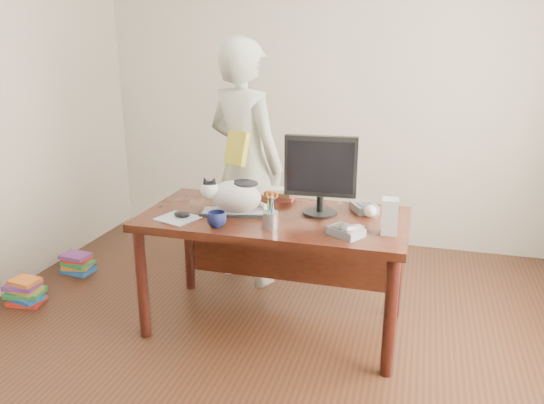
{
  "coord_description": "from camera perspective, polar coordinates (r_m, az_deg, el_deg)",
  "views": [
    {
      "loc": [
        0.82,
        -2.34,
        1.79
      ],
      "look_at": [
        0.0,
        0.55,
        0.85
      ],
      "focal_mm": 35.0,
      "sensor_mm": 36.0,
      "label": 1
    }
  ],
  "objects": [
    {
      "name": "cat",
      "position": [
        3.21,
        -4.19,
        0.76
      ],
      "size": [
        0.41,
        0.27,
        0.24
      ],
      "rotation": [
        0.0,
        0.0,
        0.21
      ],
      "color": "silver",
      "rests_on": "keyboard"
    },
    {
      "name": "book_pile_a",
      "position": [
        4.12,
        -25.02,
        -8.75
      ],
      "size": [
        0.27,
        0.22,
        0.18
      ],
      "color": "red",
      "rests_on": "ground"
    },
    {
      "name": "monitor",
      "position": [
        3.17,
        5.24,
        3.32
      ],
      "size": [
        0.43,
        0.23,
        0.49
      ],
      "rotation": [
        0.0,
        0.0,
        0.07
      ],
      "color": "black",
      "rests_on": "desk"
    },
    {
      "name": "mousepad",
      "position": [
        3.21,
        -10.12,
        -1.73
      ],
      "size": [
        0.28,
        0.26,
        0.01
      ],
      "rotation": [
        0.0,
        0.0,
        -0.31
      ],
      "color": "#A8ACB4",
      "rests_on": "desk"
    },
    {
      "name": "book_pile_b",
      "position": [
        4.5,
        -20.21,
        -6.21
      ],
      "size": [
        0.26,
        0.2,
        0.15
      ],
      "color": "#1A4B9E",
      "rests_on": "ground"
    },
    {
      "name": "mouse",
      "position": [
        3.21,
        -9.67,
        -1.3
      ],
      "size": [
        0.12,
        0.09,
        0.04
      ],
      "rotation": [
        0.0,
        0.0,
        -0.31
      ],
      "color": "black",
      "rests_on": "mousepad"
    },
    {
      "name": "book_stack",
      "position": [
        3.53,
        0.79,
        0.82
      ],
      "size": [
        0.21,
        0.16,
        0.08
      ],
      "rotation": [
        0.0,
        0.0,
        -0.01
      ],
      "color": "#511A15",
      "rests_on": "desk"
    },
    {
      "name": "person",
      "position": [
        3.88,
        -2.92,
        4.11
      ],
      "size": [
        0.77,
        0.66,
        1.8
      ],
      "primitive_type": "imported",
      "rotation": [
        0.0,
        0.0,
        2.72
      ],
      "color": "silver",
      "rests_on": "ground"
    },
    {
      "name": "held_book",
      "position": [
        3.69,
        -3.81,
        5.8
      ],
      "size": [
        0.2,
        0.16,
        0.24
      ],
      "rotation": [
        0.0,
        0.0,
        -0.42
      ],
      "color": "gold",
      "rests_on": "person"
    },
    {
      "name": "keyboard",
      "position": [
        3.25,
        -3.91,
        -1.1
      ],
      "size": [
        0.45,
        0.25,
        0.03
      ],
      "rotation": [
        0.0,
        0.0,
        0.21
      ],
      "color": "black",
      "rests_on": "desk"
    },
    {
      "name": "calculator",
      "position": [
        3.34,
        9.87,
        -0.56
      ],
      "size": [
        0.2,
        0.22,
        0.05
      ],
      "rotation": [
        0.0,
        0.0,
        0.5
      ],
      "color": "#5A5A5F",
      "rests_on": "desk"
    },
    {
      "name": "baseball",
      "position": [
        3.24,
        10.51,
        -0.96
      ],
      "size": [
        0.08,
        0.08,
        0.08
      ],
      "rotation": [
        0.0,
        0.0,
        -0.18
      ],
      "color": "beige",
      "rests_on": "desk"
    },
    {
      "name": "desk",
      "position": [
        3.34,
        0.61,
        -3.42
      ],
      "size": [
        1.6,
        0.8,
        0.75
      ],
      "color": "black",
      "rests_on": "ground"
    },
    {
      "name": "coffee_mug",
      "position": [
        3.04,
        -5.96,
        -1.87
      ],
      "size": [
        0.15,
        0.15,
        0.09
      ],
      "primitive_type": "imported",
      "rotation": [
        0.0,
        0.0,
        0.6
      ],
      "color": "#0E1338",
      "rests_on": "desk"
    },
    {
      "name": "phone",
      "position": [
        2.92,
        8.02,
        -3.1
      ],
      "size": [
        0.22,
        0.2,
        0.08
      ],
      "rotation": [
        0.0,
        0.0,
        -0.55
      ],
      "color": "#5A5A5F",
      "rests_on": "desk"
    },
    {
      "name": "speaker",
      "position": [
        2.97,
        12.55,
        -1.51
      ],
      "size": [
        0.09,
        0.1,
        0.2
      ],
      "rotation": [
        0.0,
        0.0,
        0.07
      ],
      "color": "#A8A8AB",
      "rests_on": "desk"
    },
    {
      "name": "room",
      "position": [
        2.52,
        -3.47,
        7.28
      ],
      "size": [
        4.5,
        4.5,
        4.5
      ],
      "color": "black",
      "rests_on": "ground"
    },
    {
      "name": "pen_cup",
      "position": [
        2.99,
        -0.13,
        -1.73
      ],
      "size": [
        0.1,
        0.1,
        0.22
      ],
      "rotation": [
        0.0,
        0.0,
        -0.15
      ],
      "color": "gray",
      "rests_on": "desk"
    }
  ]
}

